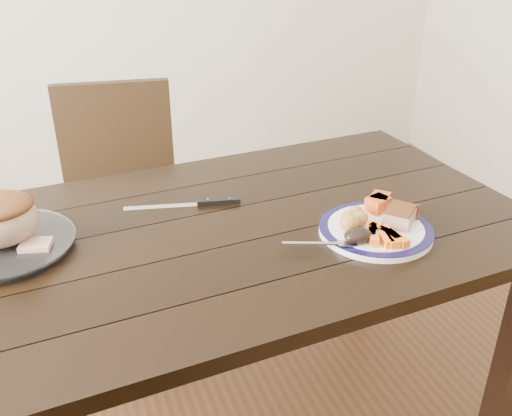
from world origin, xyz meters
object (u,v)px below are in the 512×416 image
object	(u,v)px
dinner_plate	(375,231)
fork	(325,244)
chair_far	(122,197)
serving_platter	(4,246)
dining_table	(225,257)
carving_knife	(204,203)
pork_slice	(400,217)

from	to	relation	value
dinner_plate	fork	size ratio (longest dim) A/B	1.65
chair_far	dinner_plate	xyz separation A→B (m)	(0.52, -0.90, 0.23)
serving_platter	chair_far	bearing A→B (deg)	61.81
dining_table	carving_knife	distance (m)	0.17
chair_far	fork	world-z (taller)	chair_far
pork_slice	carving_knife	world-z (taller)	pork_slice
dining_table	serving_platter	xyz separation A→B (m)	(-0.53, 0.08, 0.10)
dining_table	pork_slice	distance (m)	0.46
dinner_plate	fork	bearing A→B (deg)	-168.25
dining_table	pork_slice	world-z (taller)	pork_slice
carving_knife	dinner_plate	bearing A→B (deg)	-27.41
chair_far	carving_knife	distance (m)	0.66
carving_knife	dining_table	bearing A→B (deg)	-71.97
serving_platter	fork	world-z (taller)	fork
chair_far	fork	distance (m)	1.03
fork	carving_knife	size ratio (longest dim) A/B	0.54
dinner_plate	carving_knife	bearing A→B (deg)	139.98
chair_far	dinner_plate	world-z (taller)	chair_far
dining_table	carving_knife	world-z (taller)	carving_knife
dining_table	fork	distance (m)	0.30
dinner_plate	carving_knife	size ratio (longest dim) A/B	0.90
fork	dinner_plate	bearing A→B (deg)	33.03
dinner_plate	fork	distance (m)	0.16
chair_far	dinner_plate	distance (m)	1.07
serving_platter	pork_slice	size ratio (longest dim) A/B	3.92
dining_table	serving_platter	size ratio (longest dim) A/B	5.04
dinner_plate	carving_knife	distance (m)	0.47
serving_platter	pork_slice	xyz separation A→B (m)	(0.94, -0.25, 0.03)
dining_table	dinner_plate	size ratio (longest dim) A/B	5.83
dinner_plate	serving_platter	xyz separation A→B (m)	(-0.88, 0.24, 0.00)
pork_slice	fork	xyz separation A→B (m)	(-0.22, -0.03, -0.02)
dining_table	fork	size ratio (longest dim) A/B	9.64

